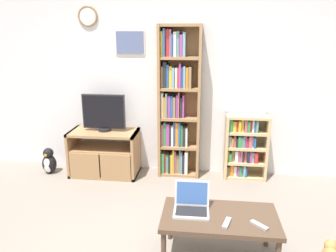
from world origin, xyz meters
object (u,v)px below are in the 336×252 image
Objects in this scene: television at (104,113)px; remote_far_from_laptop at (259,225)px; tv_stand at (104,153)px; laptop at (192,204)px; coffee_table at (220,220)px; bookshelf_tall at (177,105)px; remote_near_laptop at (227,223)px; bookshelf_short at (244,146)px; penguin_figurine at (49,162)px.

television is 4.07× the size of remote_far_from_laptop.
laptop is at bearing -50.35° from tv_stand.
tv_stand is 0.93× the size of coffee_table.
remote_far_from_laptop reaches higher than coffee_table.
tv_stand is 0.46× the size of bookshelf_tall.
bookshelf_tall is (0.99, 0.11, 0.11)m from television.
remote_far_from_laptop is (0.26, -0.00, 0.00)m from remote_near_laptop.
laptop is (-0.63, -1.71, 0.04)m from bookshelf_short.
tv_stand is at bearing 128.51° from laptop.
tv_stand is 2.97× the size of laptop.
coffee_table is 0.28m from laptop.
bookshelf_tall is 2.15m from remote_far_from_laptop.
television is 2.43m from remote_near_laptop.
bookshelf_tall is 2.04× the size of coffee_table.
coffee_table is 6.05× the size of remote_near_laptop.
laptop is at bearing -110.13° from bookshelf_short.
remote_near_laptop is (1.58, -1.78, -0.45)m from television.
bookshelf_tall is at bearing 69.22° from remote_far_from_laptop.
remote_near_laptop and remote_far_from_laptop have the same top height.
television reaches higher than remote_far_from_laptop.
coffee_table is 6.95× the size of remote_far_from_laptop.
tv_stand is 2.37m from remote_near_laptop.
laptop is at bearing 167.27° from coffee_table.
bookshelf_tall reaches higher than bookshelf_short.
coffee_table is (1.53, -1.66, -0.51)m from television.
bookshelf_short is at bearing 77.88° from coffee_table.
laptop is at bearing -35.61° from penguin_figurine.
television is 1.09m from penguin_figurine.
coffee_table is at bearing -33.60° from penguin_figurine.
laptop reaches higher than remote_far_from_laptop.
bookshelf_short reaches higher than tv_stand.
television is 3.54× the size of remote_near_laptop.
remote_near_laptop is at bearing -47.50° from tv_stand.
remote_near_laptop is at bearing -72.56° from bookshelf_tall.
television reaches higher than remote_near_laptop.
penguin_figurine is (-0.80, -0.06, -0.15)m from tv_stand.
laptop is 2.18× the size of remote_far_from_laptop.
remote_far_from_laptop reaches higher than penguin_figurine.
remote_far_from_laptop is at bearing -91.97° from bookshelf_short.
television is at bearing 90.91° from remote_far_from_laptop.
television is 1.57× the size of penguin_figurine.
penguin_figurine is (-2.10, 1.50, -0.32)m from laptop.
bookshelf_short is at bearing 3.23° from television.
bookshelf_short is 0.89× the size of coffee_table.
tv_stand is 2.56m from remote_far_from_laptop.
tv_stand is 1.59× the size of television.
penguin_figurine is at bearing 146.40° from coffee_table.
remote_near_laptop reaches higher than penguin_figurine.
television is at bearing 132.74° from coffee_table.
coffee_table is at bearing -46.39° from tv_stand.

